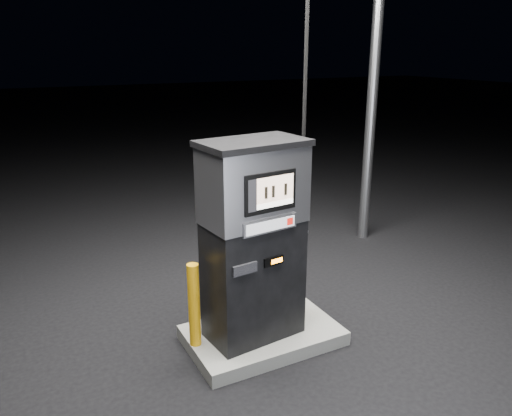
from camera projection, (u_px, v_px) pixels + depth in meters
name	position (u px, v px, depth m)	size (l,w,h in m)	color
ground	(262.00, 341.00, 5.42)	(80.00, 80.00, 0.00)	black
pump_island	(263.00, 335.00, 5.40)	(1.60, 1.00, 0.15)	slate
fuel_dispenser	(254.00, 240.00, 4.99)	(1.17, 0.71, 4.29)	black
bollard_left	(194.00, 305.00, 4.98)	(0.12, 0.12, 0.89)	#FFAD0E
bollard_right	(299.00, 278.00, 5.62)	(0.11, 0.11, 0.83)	#FFAD0E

